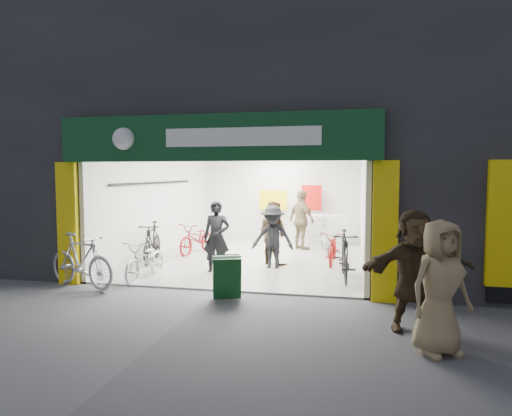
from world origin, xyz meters
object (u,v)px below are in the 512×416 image
(bike_left_front, at_px, (146,260))
(bike_right_front, at_px, (345,255))
(pedestrian_near, at_px, (440,287))
(sandwich_board, at_px, (227,276))
(parked_bike, at_px, (81,261))

(bike_left_front, xyz_separation_m, bike_right_front, (4.30, 0.94, 0.10))
(bike_left_front, xyz_separation_m, pedestrian_near, (5.61, -3.01, 0.44))
(pedestrian_near, xyz_separation_m, sandwich_board, (-3.43, 1.91, -0.45))
(parked_bike, height_order, pedestrian_near, pedestrian_near)
(bike_right_front, xyz_separation_m, pedestrian_near, (1.31, -3.95, 0.33))
(bike_left_front, xyz_separation_m, sandwich_board, (2.18, -1.10, -0.01))
(bike_right_front, distance_m, parked_bike, 5.61)
(bike_left_front, relative_size, bike_right_front, 0.93)
(pedestrian_near, bearing_deg, sandwich_board, 121.05)
(bike_right_front, xyz_separation_m, sandwich_board, (-2.12, -2.04, -0.11))
(bike_right_front, height_order, pedestrian_near, pedestrian_near)
(bike_left_front, distance_m, bike_right_front, 4.40)
(parked_bike, height_order, sandwich_board, parked_bike)
(bike_left_front, bearing_deg, parked_bike, -136.44)
(bike_left_front, xyz_separation_m, parked_bike, (-1.00, -0.90, 0.12))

